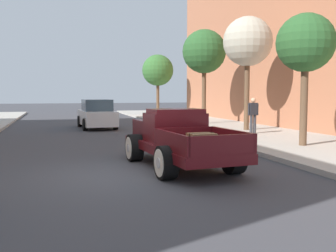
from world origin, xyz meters
The scene contains 8 objects.
ground_plane centered at (0.00, 0.00, 0.00)m, with size 140.00×140.00×0.00m, color #3D3D42.
hotrod_truck_maroon centered at (1.49, 0.81, 0.75)m, with size 2.45×5.03×1.58m.
car_background_white centered at (0.54, 13.18, 0.77)m, with size 2.03×4.38×1.65m.
pedestrian_sidewalk_right centered at (7.04, 6.75, 1.09)m, with size 0.53×0.22×1.65m.
street_tree_nearest centered at (6.76, 2.52, 3.73)m, with size 2.05×2.05×4.65m.
street_tree_second centered at (7.57, 8.45, 4.55)m, with size 2.46×2.46×5.67m.
street_tree_third centered at (7.06, 13.09, 4.51)m, with size 2.66×2.66×5.72m.
street_tree_farthest centered at (6.99, 24.19, 4.00)m, with size 2.75×2.75×5.24m.
Camera 1 is at (-1.71, -9.57, 2.02)m, focal length 42.04 mm.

